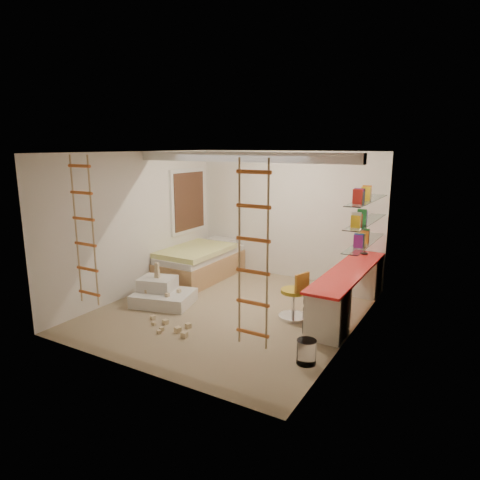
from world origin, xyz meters
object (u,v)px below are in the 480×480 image
Objects in this scene: desk at (348,289)px; swivel_chair at (294,301)px; play_platform at (162,294)px; bed at (201,262)px.

desk is 3.57× the size of swivel_chair.
swivel_chair is 2.33m from play_platform.
bed is at bearing 173.51° from desk.
desk is 3.17m from play_platform.
play_platform is at bearing -158.04° from desk.
bed is 2.55× the size of swivel_chair.
desk is at bearing 21.96° from play_platform.
desk is 1.40× the size of bed.
swivel_chair is at bearing 12.95° from play_platform.
desk is at bearing 44.85° from swivel_chair.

